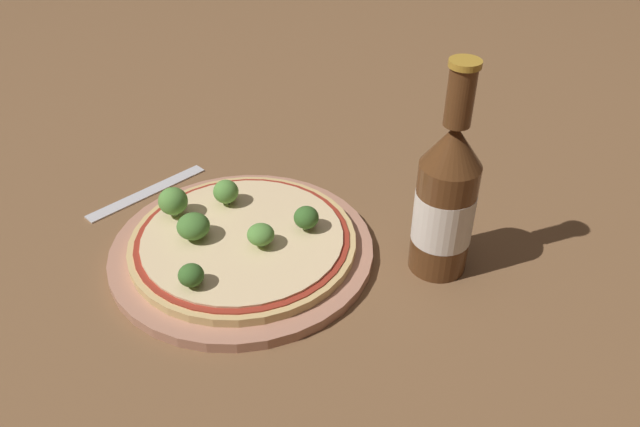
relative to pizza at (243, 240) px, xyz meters
The scene contains 11 objects.
ground_plane 0.03m from the pizza, 44.11° to the left, with size 3.00×3.00×0.00m, color brown.
plate 0.01m from the pizza, 128.58° to the right, with size 0.29×0.29×0.01m.
pizza is the anchor object (origin of this frame).
broccoli_floret_0 0.07m from the pizza, 50.60° to the left, with size 0.03×0.03×0.03m.
broccoli_floret_1 0.09m from the pizza, 163.49° to the right, with size 0.03×0.03×0.04m.
broccoli_floret_2 0.07m from the pizza, 153.01° to the left, with size 0.03×0.03×0.03m.
broccoli_floret_3 0.06m from the pizza, 133.77° to the right, with size 0.04×0.04×0.03m.
broccoli_floret_4 0.09m from the pizza, 75.94° to the right, with size 0.03×0.03×0.02m.
broccoli_floret_5 0.04m from the pizza, ahead, with size 0.03×0.03×0.03m.
beer_bottle 0.22m from the pizza, 36.09° to the left, with size 0.06×0.06×0.24m.
fork 0.18m from the pizza, behind, with size 0.03×0.17×0.00m.
Camera 1 is at (0.40, -0.36, 0.45)m, focal length 35.00 mm.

